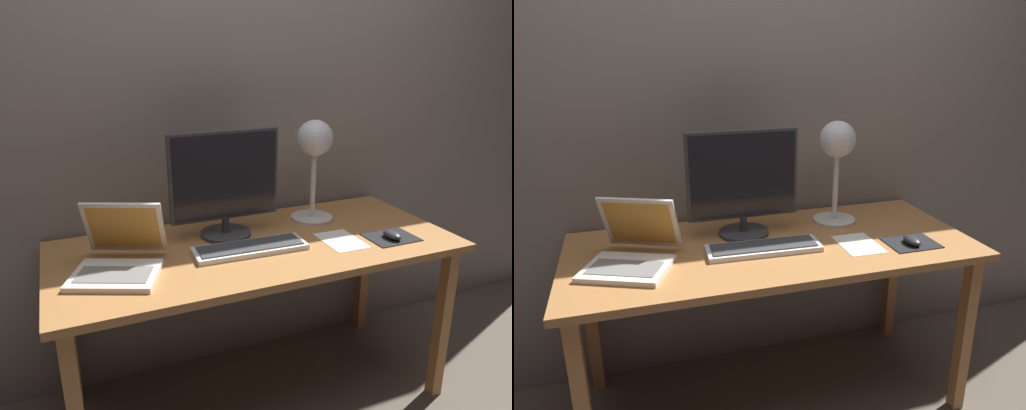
{
  "view_description": "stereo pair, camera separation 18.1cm",
  "coord_description": "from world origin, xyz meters",
  "views": [
    {
      "loc": [
        -0.7,
        -1.64,
        1.5
      ],
      "look_at": [
        -0.03,
        -0.05,
        0.92
      ],
      "focal_mm": 33.85,
      "sensor_mm": 36.0,
      "label": 1
    },
    {
      "loc": [
        -0.53,
        -1.7,
        1.5
      ],
      "look_at": [
        -0.03,
        -0.05,
        0.92
      ],
      "focal_mm": 33.85,
      "sensor_mm": 36.0,
      "label": 2
    }
  ],
  "objects": [
    {
      "name": "mousepad",
      "position": [
        0.53,
        -0.16,
        0.74
      ],
      "size": [
        0.2,
        0.16,
        0.0
      ],
      "primitive_type": "cube",
      "color": "black",
      "rests_on": "desk"
    },
    {
      "name": "keyboard_main",
      "position": [
        -0.05,
        -0.06,
        0.75
      ],
      "size": [
        0.45,
        0.16,
        0.03
      ],
      "color": "silver",
      "rests_on": "desk"
    },
    {
      "name": "back_wall",
      "position": [
        0.0,
        0.4,
        1.3
      ],
      "size": [
        4.8,
        0.06,
        2.6
      ],
      "primitive_type": "cube",
      "color": "gray",
      "rests_on": "ground"
    },
    {
      "name": "mouse",
      "position": [
        0.52,
        -0.18,
        0.76
      ],
      "size": [
        0.06,
        0.1,
        0.03
      ],
      "primitive_type": "ellipsoid",
      "color": "#28282B",
      "rests_on": "mousepad"
    },
    {
      "name": "paper_sheet_near_mouse",
      "position": [
        0.32,
        -0.11,
        0.74
      ],
      "size": [
        0.15,
        0.21,
        0.0
      ],
      "primitive_type": "cube",
      "rotation": [
        0.0,
        0.0,
        -0.01
      ],
      "color": "white",
      "rests_on": "desk"
    },
    {
      "name": "desk",
      "position": [
        0.0,
        0.0,
        0.66
      ],
      "size": [
        1.6,
        0.7,
        0.74
      ],
      "color": "#A8703D",
      "rests_on": "ground"
    },
    {
      "name": "desk_lamp",
      "position": [
        0.34,
        0.16,
        1.06
      ],
      "size": [
        0.19,
        0.19,
        0.45
      ],
      "color": "beige",
      "rests_on": "desk"
    },
    {
      "name": "laptop",
      "position": [
        -0.53,
        -0.02,
        0.8
      ],
      "size": [
        0.39,
        0.4,
        0.23
      ],
      "color": "silver",
      "rests_on": "desk"
    },
    {
      "name": "monitor",
      "position": [
        -0.09,
        0.13,
        0.97
      ],
      "size": [
        0.45,
        0.21,
        0.44
      ],
      "color": "#38383A",
      "rests_on": "desk"
    },
    {
      "name": "ground_plane",
      "position": [
        0.0,
        0.0,
        0.0
      ],
      "size": [
        4.8,
        4.8,
        0.0
      ],
      "primitive_type": "plane",
      "color": "brown",
      "rests_on": "ground"
    }
  ]
}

